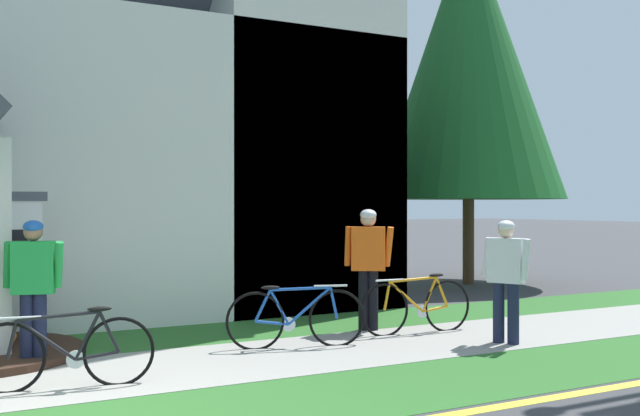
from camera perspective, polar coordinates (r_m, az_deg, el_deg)
The scene contains 10 objects.
sidewalk_slab at distance 8.40m, azimuth -15.81°, elevation -12.26°, with size 32.00×2.11×0.01m, color #99968E.
church_lawn at distance 10.23m, azimuth -18.15°, elevation -10.02°, with size 24.00×1.70×0.01m, color #2D6628.
church_building at distance 15.44m, azimuth -19.90°, elevation 10.61°, with size 12.05×11.14×12.53m.
bicycle_black at distance 9.49m, azimuth -1.86°, elevation -8.47°, with size 1.75×0.52×0.82m.
bicycle_red at distance 7.83m, azimuth -19.09°, elevation -10.46°, with size 1.73×0.33×0.82m.
bicycle_green at distance 10.62m, azimuth 7.51°, elevation -7.52°, with size 1.79×0.17×0.86m.
cyclist_in_green_jersey at distance 9.98m, azimuth 14.18°, elevation -4.83°, with size 0.38×0.69×1.62m.
cyclist_in_blue_jersey at distance 10.73m, azimuth 3.75°, elevation -3.92°, with size 0.55×0.54×1.76m.
cyclist_in_white_jersey at distance 8.98m, azimuth -21.29°, elevation -5.27°, with size 0.60×0.47×1.65m.
roadside_conifer at distance 17.71m, azimuth 11.41°, elevation 11.15°, with size 4.38×4.38×8.41m.
Camera 1 is at (-0.79, -6.43, 1.81)m, focal length 41.39 mm.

